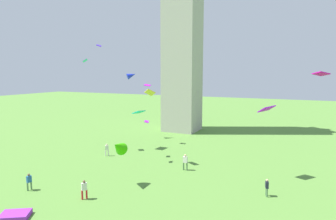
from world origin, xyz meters
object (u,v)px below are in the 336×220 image
object	(u,v)px
kite_flying_3	(267,109)
kite_flying_9	(99,46)
person_2	(29,181)
kite_flying_2	(131,75)
kite_flying_1	(85,61)
monument_obelisk	(183,5)
person_4	(185,161)
kite_flying_6	(118,147)
kite_flying_7	(147,85)
kite_flying_5	(139,112)
kite_flying_8	(150,92)
kite_flying_0	(321,74)
kite_bundle_1	(15,215)
person_1	(267,187)
kite_flying_4	(147,122)
person_0	(107,149)
person_3	(84,188)

from	to	relation	value
kite_flying_3	kite_flying_9	world-z (taller)	kite_flying_9
person_2	kite_flying_2	world-z (taller)	kite_flying_2
kite_flying_9	kite_flying_1	bearing A→B (deg)	-153.63
monument_obelisk	person_4	xyz separation A→B (m)	(8.96, -21.01, -21.79)
kite_flying_6	kite_flying_7	bearing A→B (deg)	100.44
person_2	kite_flying_1	distance (m)	18.35
kite_flying_5	kite_flying_8	distance (m)	7.93
kite_flying_0	kite_flying_3	size ratio (longest dim) A/B	1.06
kite_bundle_1	person_2	bearing A→B (deg)	129.68
kite_flying_7	person_1	bearing A→B (deg)	140.60
person_2	kite_flying_3	world-z (taller)	kite_flying_3
kite_flying_4	kite_flying_5	world-z (taller)	kite_flying_5
kite_flying_2	kite_bundle_1	xyz separation A→B (m)	(6.42, -26.79, -10.20)
person_2	person_4	world-z (taller)	person_4
person_2	kite_bundle_1	world-z (taller)	person_2
person_0	kite_flying_2	world-z (taller)	kite_flying_2
person_4	kite_flying_4	xyz separation A→B (m)	(-6.48, 2.91, 3.56)
kite_flying_3	kite_flying_6	bearing A→B (deg)	-20.09
person_1	person_2	bearing A→B (deg)	94.26
kite_flying_1	kite_bundle_1	xyz separation A→B (m)	(7.97, -17.60, -12.23)
kite_flying_1	kite_flying_8	bearing A→B (deg)	46.80
kite_flying_3	kite_flying_4	distance (m)	14.98
person_3	kite_flying_8	bearing A→B (deg)	35.36
monument_obelisk	kite_flying_3	world-z (taller)	monument_obelisk
kite_flying_6	kite_flying_5	bearing A→B (deg)	103.43
kite_flying_0	kite_flying_3	bearing A→B (deg)	-67.09
kite_flying_8	kite_flying_4	bearing A→B (deg)	-11.84
kite_flying_4	kite_flying_2	bearing A→B (deg)	-164.49
monument_obelisk	kite_flying_1	bearing A→B (deg)	-109.41
monument_obelisk	kite_flying_1	world-z (taller)	monument_obelisk
person_3	kite_bundle_1	size ratio (longest dim) A/B	0.83
person_2	kite_flying_7	xyz separation A→B (m)	(1.20, 20.36, 8.04)
kite_flying_0	person_3	bearing A→B (deg)	-74.28
kite_flying_6	kite_flying_9	xyz separation A→B (m)	(-6.31, 5.64, 10.03)
kite_flying_4	kite_flying_7	xyz separation A→B (m)	(-3.29, 6.21, 4.36)
person_0	kite_flying_0	size ratio (longest dim) A/B	0.79
kite_flying_0	kite_flying_8	size ratio (longest dim) A/B	1.21
kite_flying_1	kite_flying_6	bearing A→B (deg)	17.09
person_3	person_4	size ratio (longest dim) A/B	0.93
person_1	kite_flying_1	world-z (taller)	kite_flying_1
person_4	kite_flying_4	distance (m)	7.95
person_3	person_4	xyz separation A→B (m)	(5.07, 10.60, 0.08)
person_0	kite_flying_6	distance (m)	11.22
person_0	kite_flying_0	distance (m)	27.26
kite_flying_5	kite_flying_7	xyz separation A→B (m)	(-0.33, 3.12, 3.68)
person_0	person_3	xyz separation A→B (m)	(6.26, -11.55, 0.04)
person_0	kite_flying_2	distance (m)	14.41
kite_flying_3	kite_flying_6	size ratio (longest dim) A/B	0.87
kite_flying_0	kite_bundle_1	bearing A→B (deg)	-71.49
monument_obelisk	kite_flying_8	distance (m)	25.35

